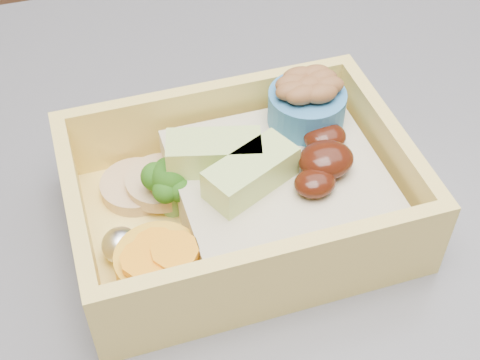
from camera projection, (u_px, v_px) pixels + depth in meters
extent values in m
cube|color=#FAD867|center=(240.00, 218.00, 0.40)|extent=(0.19, 0.14, 0.01)
cube|color=#FAD867|center=(209.00, 115.00, 0.42)|extent=(0.19, 0.01, 0.05)
cube|color=#FAD867|center=(279.00, 276.00, 0.33)|extent=(0.19, 0.01, 0.05)
cube|color=#FAD867|center=(386.00, 153.00, 0.39)|extent=(0.01, 0.12, 0.05)
cube|color=#FAD867|center=(79.00, 224.00, 0.36)|extent=(0.01, 0.12, 0.05)
cube|color=tan|center=(278.00, 188.00, 0.39)|extent=(0.12, 0.11, 0.03)
ellipsoid|color=#381208|center=(326.00, 160.00, 0.37)|extent=(0.03, 0.03, 0.02)
ellipsoid|color=#381208|center=(325.00, 137.00, 0.38)|extent=(0.03, 0.02, 0.01)
ellipsoid|color=#381208|center=(315.00, 183.00, 0.36)|extent=(0.02, 0.02, 0.01)
cube|color=#C2E276|center=(251.00, 173.00, 0.36)|extent=(0.06, 0.04, 0.02)
cube|color=#C2E276|center=(214.00, 153.00, 0.37)|extent=(0.06, 0.04, 0.02)
cylinder|color=#6CA357|center=(172.00, 200.00, 0.39)|extent=(0.01, 0.01, 0.02)
sphere|color=#286316|center=(170.00, 178.00, 0.38)|extent=(0.02, 0.02, 0.02)
sphere|color=#286316|center=(183.00, 172.00, 0.38)|extent=(0.02, 0.02, 0.02)
sphere|color=#286316|center=(155.00, 177.00, 0.38)|extent=(0.02, 0.02, 0.02)
sphere|color=#286316|center=(179.00, 189.00, 0.37)|extent=(0.01, 0.01, 0.01)
sphere|color=#286316|center=(165.00, 191.00, 0.37)|extent=(0.01, 0.01, 0.01)
sphere|color=#286316|center=(166.00, 170.00, 0.38)|extent=(0.01, 0.01, 0.01)
cylinder|color=gold|center=(159.00, 267.00, 0.35)|extent=(0.05, 0.05, 0.02)
cylinder|color=orange|center=(156.00, 248.00, 0.35)|extent=(0.03, 0.03, 0.00)
cylinder|color=orange|center=(145.00, 260.00, 0.34)|extent=(0.03, 0.03, 0.00)
cylinder|color=orange|center=(175.00, 251.00, 0.34)|extent=(0.03, 0.03, 0.00)
cylinder|color=tan|center=(136.00, 187.00, 0.40)|extent=(0.04, 0.04, 0.01)
cylinder|color=tan|center=(161.00, 182.00, 0.40)|extent=(0.04, 0.04, 0.01)
ellipsoid|color=silver|center=(186.00, 159.00, 0.41)|extent=(0.02, 0.02, 0.02)
ellipsoid|color=silver|center=(121.00, 245.00, 0.36)|extent=(0.02, 0.02, 0.02)
cylinder|color=teal|center=(307.00, 107.00, 0.40)|extent=(0.05, 0.05, 0.02)
ellipsoid|color=brown|center=(309.00, 86.00, 0.39)|extent=(0.02, 0.01, 0.01)
ellipsoid|color=brown|center=(321.00, 79.00, 0.39)|extent=(0.02, 0.01, 0.01)
ellipsoid|color=brown|center=(292.00, 83.00, 0.39)|extent=(0.02, 0.01, 0.01)
ellipsoid|color=brown|center=(321.00, 94.00, 0.38)|extent=(0.02, 0.01, 0.01)
ellipsoid|color=brown|center=(302.00, 95.00, 0.38)|extent=(0.02, 0.01, 0.01)
ellipsoid|color=brown|center=(327.00, 86.00, 0.39)|extent=(0.02, 0.01, 0.01)
ellipsoid|color=brown|center=(299.00, 76.00, 0.39)|extent=(0.02, 0.01, 0.01)
ellipsoid|color=brown|center=(314.00, 74.00, 0.39)|extent=(0.02, 0.01, 0.01)
ellipsoid|color=brown|center=(292.00, 91.00, 0.38)|extent=(0.02, 0.01, 0.01)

